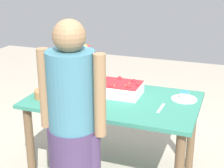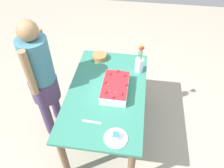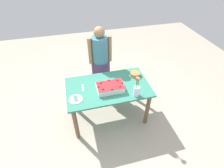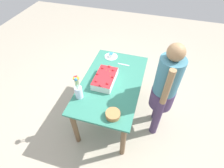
# 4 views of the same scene
# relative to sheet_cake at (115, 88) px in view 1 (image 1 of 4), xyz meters

# --- Properties ---
(dining_table) EXTENTS (1.39, 0.82, 0.74)m
(dining_table) POSITION_rel_sheet_cake_xyz_m (0.02, -0.09, -0.18)
(dining_table) COLOR #317A65
(dining_table) RESTS_ON ground_plane
(sheet_cake) EXTENTS (0.44, 0.27, 0.13)m
(sheet_cake) POSITION_rel_sheet_cake_xyz_m (0.00, 0.00, 0.00)
(sheet_cake) COLOR white
(sheet_cake) RESTS_ON dining_table
(serving_plate_with_slice) EXTENTS (0.21, 0.21, 0.07)m
(serving_plate_with_slice) POSITION_rel_sheet_cake_xyz_m (0.57, 0.08, -0.04)
(serving_plate_with_slice) COLOR white
(serving_plate_with_slice) RESTS_ON dining_table
(cake_knife) EXTENTS (0.03, 0.18, 0.00)m
(cake_knife) POSITION_rel_sheet_cake_xyz_m (0.43, -0.16, -0.05)
(cake_knife) COLOR silver
(cake_knife) RESTS_ON dining_table
(flower_vase) EXTENTS (0.10, 0.10, 0.35)m
(flower_vase) POSITION_rel_sheet_cake_xyz_m (-0.37, 0.23, 0.07)
(flower_vase) COLOR #D5DDFB
(flower_vase) RESTS_ON dining_table
(fruit_bowl) EXTENTS (0.17, 0.17, 0.07)m
(fruit_bowl) POSITION_rel_sheet_cake_xyz_m (-0.53, -0.27, -0.02)
(fruit_bowl) COLOR #B17441
(fruit_bowl) RESTS_ON dining_table
(person_standing) EXTENTS (0.45, 0.31, 1.49)m
(person_standing) POSITION_rel_sheet_cake_xyz_m (-0.00, -0.80, 0.06)
(person_standing) COLOR #453459
(person_standing) RESTS_ON ground_plane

